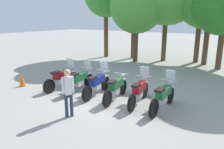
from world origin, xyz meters
TOP-DOWN VIEW (x-y plane):
  - ground_plane at (0.00, 0.00)m, footprint 80.00×80.00m
  - motorcycle_0 at (-2.42, -0.10)m, footprint 0.62×2.19m
  - motorcycle_1 at (-1.46, 0.06)m, footprint 0.62×2.18m
  - motorcycle_2 at (-0.49, 0.10)m, footprint 0.62×2.18m
  - motorcycle_3 at (0.48, 0.07)m, footprint 0.62×2.18m
  - motorcycle_4 at (1.44, 0.23)m, footprint 0.62×2.18m
  - motorcycle_5 at (2.42, 0.20)m, footprint 0.62×2.19m
  - person_0 at (0.01, -2.10)m, footprint 0.30×0.38m
  - tree_2 at (-2.59, 7.52)m, footprint 3.87×3.87m
  - traffic_cone at (-4.29, -0.94)m, footprint 0.32×0.32m

SIDE VIEW (x-z plane):
  - ground_plane at x=0.00m, z-range 0.00..0.00m
  - traffic_cone at x=-4.29m, z-range 0.00..0.55m
  - motorcycle_3 at x=0.48m, z-range 0.01..1.00m
  - motorcycle_0 at x=-2.42m, z-range -0.17..1.20m
  - motorcycle_1 at x=-1.46m, z-range -0.17..1.20m
  - motorcycle_2 at x=-0.49m, z-range -0.17..1.20m
  - motorcycle_4 at x=1.44m, z-range -0.17..1.20m
  - motorcycle_5 at x=2.42m, z-range -0.17..1.20m
  - person_0 at x=0.01m, z-range 0.13..1.78m
  - tree_2 at x=-2.59m, z-range 1.03..6.98m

